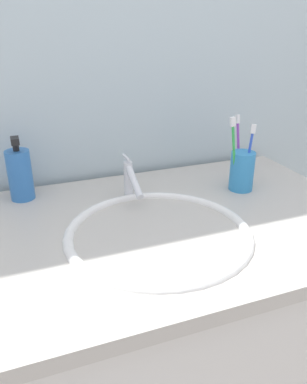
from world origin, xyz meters
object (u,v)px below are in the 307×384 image
(faucet, at_px, (130,179))
(toothbrush_purple, at_px, (238,146))
(soap_dispenser, at_px, (20,174))
(toothbrush_blue, at_px, (249,153))
(toothbrush_green, at_px, (234,150))
(toothbrush_cup, at_px, (242,171))

(faucet, bearing_deg, toothbrush_purple, -2.10)
(faucet, xyz_separation_m, soap_dispenser, (-0.27, 0.10, 0.01))
(toothbrush_blue, relative_size, soap_dispenser, 1.06)
(faucet, xyz_separation_m, toothbrush_blue, (0.32, -0.06, 0.05))
(faucet, relative_size, toothbrush_blue, 0.78)
(toothbrush_green, height_order, soap_dispenser, toothbrush_green)
(toothbrush_purple, xyz_separation_m, toothbrush_green, (-0.04, -0.04, 0.01))
(toothbrush_purple, distance_m, toothbrush_green, 0.06)
(toothbrush_cup, xyz_separation_m, toothbrush_blue, (0.01, -0.01, 0.05))
(toothbrush_cup, bearing_deg, faucet, 170.52)
(toothbrush_purple, distance_m, toothbrush_blue, 0.05)
(toothbrush_green, bearing_deg, toothbrush_blue, -1.23)
(toothbrush_blue, distance_m, soap_dispenser, 0.61)
(faucet, bearing_deg, toothbrush_green, -11.68)
(toothbrush_cup, relative_size, toothbrush_green, 0.53)
(soap_dispenser, bearing_deg, toothbrush_green, -16.31)
(faucet, distance_m, soap_dispenser, 0.29)
(toothbrush_blue, bearing_deg, toothbrush_green, 178.77)
(toothbrush_purple, bearing_deg, toothbrush_green, -133.50)
(toothbrush_blue, bearing_deg, toothbrush_cup, 155.02)
(toothbrush_cup, bearing_deg, toothbrush_blue, -24.98)
(toothbrush_cup, distance_m, soap_dispenser, 0.60)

